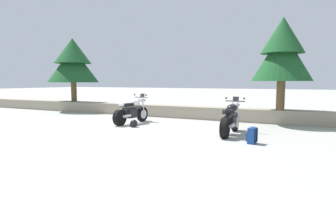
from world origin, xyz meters
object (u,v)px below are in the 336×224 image
(rider_backpack, at_px, (252,135))
(rider_helmet, at_px, (134,123))
(pine_tree_far_left, at_px, (73,61))
(pine_tree_mid_left, at_px, (282,51))
(motorcycle_black_centre, at_px, (231,119))
(motorcycle_white_near_left, at_px, (132,111))

(rider_backpack, height_order, rider_helmet, rider_backpack)
(pine_tree_far_left, xyz_separation_m, pine_tree_mid_left, (11.25, -0.46, 0.04))
(rider_backpack, bearing_deg, motorcycle_black_centre, 127.58)
(rider_backpack, bearing_deg, pine_tree_far_left, 156.87)
(motorcycle_white_near_left, height_order, rider_helmet, motorcycle_white_near_left)
(rider_helmet, height_order, pine_tree_mid_left, pine_tree_mid_left)
(motorcycle_white_near_left, distance_m, pine_tree_far_left, 6.94)
(rider_helmet, distance_m, pine_tree_mid_left, 6.39)
(motorcycle_white_near_left, xyz_separation_m, pine_tree_far_left, (-5.86, 2.88, 2.35))
(motorcycle_black_centre, xyz_separation_m, rider_helmet, (-3.59, -0.14, -0.35))
(rider_helmet, bearing_deg, pine_tree_far_left, 150.36)
(motorcycle_black_centre, bearing_deg, motorcycle_white_near_left, 171.13)
(motorcycle_white_near_left, bearing_deg, motorcycle_black_centre, -8.87)
(motorcycle_white_near_left, height_order, motorcycle_black_centre, same)
(motorcycle_white_near_left, distance_m, rider_backpack, 5.36)
(motorcycle_white_near_left, height_order, rider_backpack, motorcycle_white_near_left)
(motorcycle_black_centre, distance_m, rider_helmet, 3.61)
(rider_backpack, distance_m, pine_tree_far_left, 12.14)
(motorcycle_white_near_left, bearing_deg, rider_helmet, -53.12)
(motorcycle_black_centre, height_order, rider_helmet, motorcycle_black_centre)
(rider_backpack, relative_size, rider_helmet, 1.68)
(pine_tree_far_left, bearing_deg, motorcycle_black_centre, -19.37)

